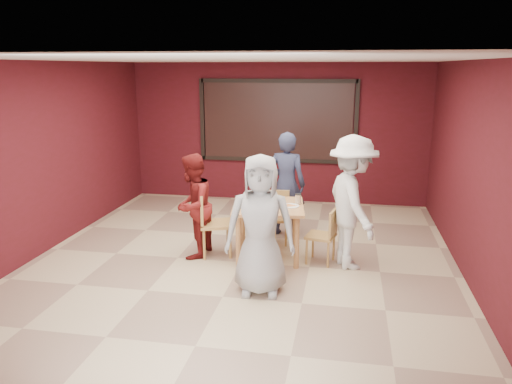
% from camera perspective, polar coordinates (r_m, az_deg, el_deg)
% --- Properties ---
extents(floor, '(7.00, 7.00, 0.00)m').
position_cam_1_polar(floor, '(7.18, -1.62, -8.03)').
color(floor, '#CDB88E').
rests_on(floor, ground).
extents(window_blinds, '(3.00, 0.02, 1.50)m').
position_cam_1_polar(window_blinds, '(10.11, 2.43, 8.10)').
color(window_blinds, black).
extents(dining_table, '(1.12, 1.12, 0.94)m').
position_cam_1_polar(dining_table, '(7.15, 1.40, -2.28)').
color(dining_table, '#C07E4F').
rests_on(dining_table, floor).
extents(chair_front, '(0.41, 0.41, 0.77)m').
position_cam_1_polar(chair_front, '(6.55, 0.66, -6.16)').
color(chair_front, '#AA7A42').
rests_on(chair_front, floor).
extents(chair_back, '(0.43, 0.43, 0.82)m').
position_cam_1_polar(chair_back, '(7.88, 2.35, -2.47)').
color(chair_back, '#AA7A42').
rests_on(chair_back, floor).
extents(chair_left, '(0.59, 0.59, 0.96)m').
position_cam_1_polar(chair_left, '(7.31, -5.25, -3.18)').
color(chair_left, '#AA7A42').
rests_on(chair_left, floor).
extents(chair_right, '(0.46, 0.46, 0.79)m').
position_cam_1_polar(chair_right, '(7.08, 7.95, -4.65)').
color(chair_right, '#AA7A42').
rests_on(chair_right, floor).
extents(diner_front, '(0.90, 0.64, 1.73)m').
position_cam_1_polar(diner_front, '(5.99, 0.49, -3.83)').
color(diner_front, '#9F9F9F').
rests_on(diner_front, floor).
extents(diner_back, '(0.67, 0.49, 1.71)m').
position_cam_1_polar(diner_back, '(8.12, 3.50, 0.90)').
color(diner_back, '#282D48').
rests_on(diner_back, floor).
extents(diner_left, '(0.63, 0.78, 1.52)m').
position_cam_1_polar(diner_left, '(7.24, -7.25, -1.60)').
color(diner_left, maroon).
rests_on(diner_left, floor).
extents(diner_right, '(1.06, 1.35, 1.84)m').
position_cam_1_polar(diner_right, '(6.89, 10.94, -1.20)').
color(diner_right, silver).
rests_on(diner_right, floor).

